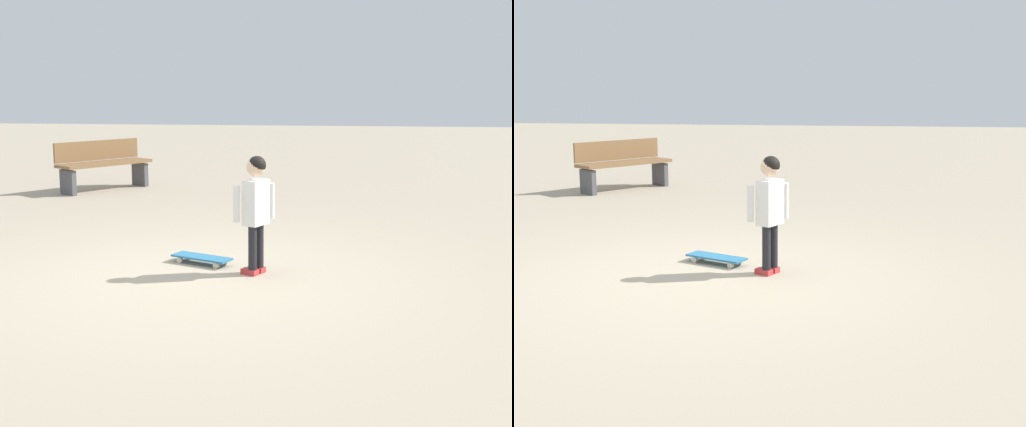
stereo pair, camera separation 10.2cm
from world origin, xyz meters
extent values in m
plane|color=tan|center=(0.00, 0.00, 0.00)|extent=(50.00, 50.00, 0.00)
cylinder|color=black|center=(-0.17, 0.53, 0.24)|extent=(0.08, 0.08, 0.42)
cube|color=#B73333|center=(-0.19, 0.51, 0.03)|extent=(0.14, 0.17, 0.05)
cylinder|color=black|center=(-0.27, 0.58, 0.24)|extent=(0.08, 0.08, 0.42)
cube|color=#B73333|center=(-0.28, 0.56, 0.03)|extent=(0.14, 0.17, 0.05)
cube|color=white|center=(-0.22, 0.56, 0.65)|extent=(0.28, 0.23, 0.40)
cylinder|color=white|center=(-0.13, 0.40, 0.65)|extent=(0.06, 0.06, 0.32)
cylinder|color=white|center=(-0.33, 0.68, 0.65)|extent=(0.06, 0.06, 0.32)
sphere|color=beige|center=(-0.22, 0.56, 0.96)|extent=(0.17, 0.17, 0.17)
sphere|color=black|center=(-0.22, 0.57, 0.98)|extent=(0.16, 0.16, 0.16)
cube|color=teal|center=(-0.49, 0.00, 0.07)|extent=(0.40, 0.62, 0.02)
cube|color=#B7B7BC|center=(-0.57, -0.19, 0.05)|extent=(0.11, 0.07, 0.02)
cube|color=#B7B7BC|center=(-0.42, 0.20, 0.05)|extent=(0.11, 0.07, 0.02)
cylinder|color=beige|center=(-0.50, -0.22, 0.03)|extent=(0.05, 0.06, 0.06)
cylinder|color=beige|center=(-0.64, -0.16, 0.03)|extent=(0.05, 0.06, 0.06)
cylinder|color=beige|center=(-0.35, 0.17, 0.03)|extent=(0.05, 0.06, 0.06)
cylinder|color=beige|center=(-0.48, 0.22, 0.03)|extent=(0.05, 0.06, 0.06)
cube|color=brown|center=(-4.93, -2.59, 0.44)|extent=(1.57, 1.27, 0.05)
cube|color=brown|center=(-5.05, -2.76, 0.64)|extent=(1.34, 0.94, 0.32)
cube|color=#4C4C51|center=(-4.36, -2.99, 0.20)|extent=(0.27, 0.34, 0.39)
cube|color=#4C4C51|center=(-5.51, -2.20, 0.20)|extent=(0.27, 0.34, 0.39)
camera|label=1|loc=(5.63, 1.39, 1.64)|focal=47.80mm
camera|label=2|loc=(5.62, 1.49, 1.64)|focal=47.80mm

